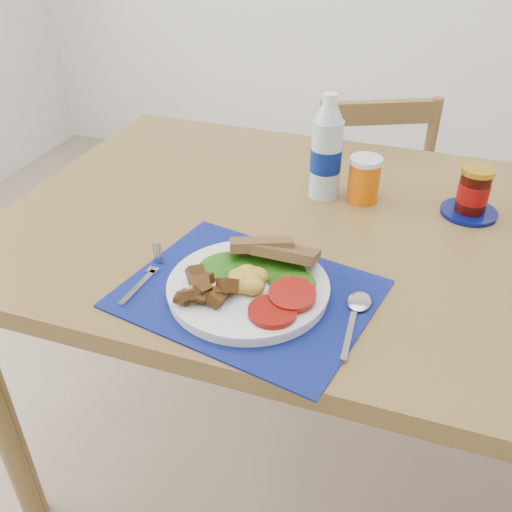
{
  "coord_description": "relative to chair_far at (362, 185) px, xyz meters",
  "views": [
    {
      "loc": [
        0.16,
        -0.8,
        1.35
      ],
      "look_at": [
        -0.1,
        -0.03,
        0.8
      ],
      "focal_mm": 40.0,
      "sensor_mm": 36.0,
      "label": 1
    }
  ],
  "objects": [
    {
      "name": "table",
      "position": [
        0.05,
        -0.65,
        0.14
      ],
      "size": [
        1.4,
        0.9,
        0.75
      ],
      "color": "brown",
      "rests_on": "ground"
    },
    {
      "name": "juice_glass",
      "position": [
        0.07,
        -0.52,
        0.27
      ],
      "size": [
        0.07,
        0.07,
        0.09
      ],
      "primitive_type": "cylinder",
      "color": "#CE5A05",
      "rests_on": "table"
    },
    {
      "name": "placemat",
      "position": [
        -0.05,
        -0.92,
        0.23
      ],
      "size": [
        0.46,
        0.39,
        0.0
      ],
      "primitive_type": "cube",
      "rotation": [
        0.0,
        0.0,
        -0.2
      ],
      "color": "#040431",
      "rests_on": "table"
    },
    {
      "name": "fork",
      "position": [
        -0.23,
        -0.94,
        0.23
      ],
      "size": [
        0.02,
        0.15,
        0.0
      ],
      "rotation": [
        0.0,
        0.0,
        -0.06
      ],
      "color": "#B2B5BA",
      "rests_on": "placemat"
    },
    {
      "name": "spoon",
      "position": [
        0.13,
        -0.92,
        0.23
      ],
      "size": [
        0.04,
        0.17,
        0.0
      ],
      "rotation": [
        0.0,
        0.0,
        0.06
      ],
      "color": "#B2B5BA",
      "rests_on": "placemat"
    },
    {
      "name": "breakfast_plate",
      "position": [
        -0.06,
        -0.93,
        0.25
      ],
      "size": [
        0.27,
        0.27,
        0.07
      ],
      "rotation": [
        0.0,
        0.0,
        0.24
      ],
      "color": "silver",
      "rests_on": "placemat"
    },
    {
      "name": "chair_far",
      "position": [
        0.0,
        0.0,
        0.0
      ],
      "size": [
        0.49,
        0.48,
        1.01
      ],
      "rotation": [
        0.0,
        0.0,
        3.57
      ],
      "color": "#533F1E",
      "rests_on": "ground"
    },
    {
      "name": "jam_on_saucer",
      "position": [
        0.3,
        -0.51,
        0.27
      ],
      "size": [
        0.12,
        0.12,
        0.11
      ],
      "color": "#050C51",
      "rests_on": "table"
    },
    {
      "name": "water_bottle",
      "position": [
        -0.02,
        -0.53,
        0.33
      ],
      "size": [
        0.07,
        0.07,
        0.23
      ],
      "color": "#ADBFCC",
      "rests_on": "table"
    }
  ]
}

